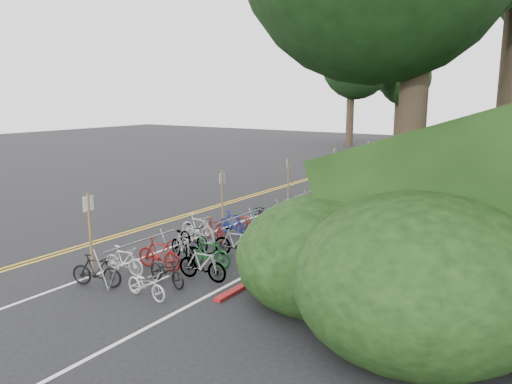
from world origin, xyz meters
The scene contains 9 objects.
ground centered at (0.00, 0.00, 0.00)m, with size 120.00×120.00×0.00m, color black.
road_markings centered at (0.63, 10.10, 0.00)m, with size 7.47×80.00×0.01m.
red_curb centered at (5.70, 12.00, 0.05)m, with size 0.25×28.00×0.10m, color maroon.
bike_rack_front centered at (2.47, -1.73, 0.91)m, with size 1.18×3.05×1.25m.
bike_racks_rest centered at (3.00, 13.00, 0.85)m, with size 1.14×23.00×1.17m.
signpost_near centered at (0.74, -2.35, 1.54)m, with size 0.08×0.40×2.71m.
signposts_rest centered at (0.60, 14.00, 1.43)m, with size 0.08×18.40×2.50m.
bike_front centered at (1.38, 2.33, 0.57)m, with size 1.91×0.54×1.15m, color #9E9EA3.
bike_valet centered at (2.94, 1.32, 0.49)m, with size 3.22×11.18×1.09m.
Camera 1 is at (14.01, -12.54, 5.83)m, focal length 35.00 mm.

